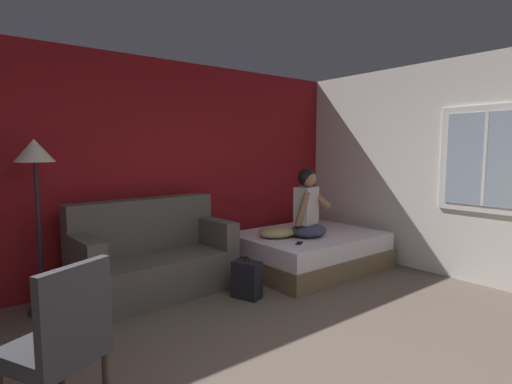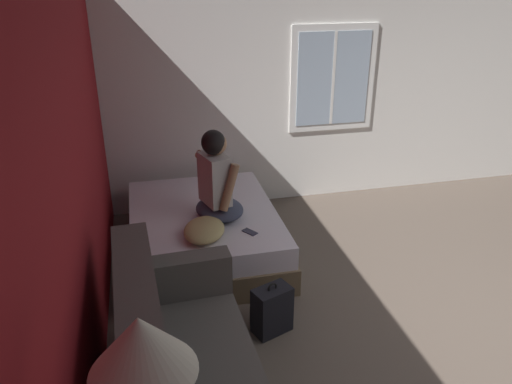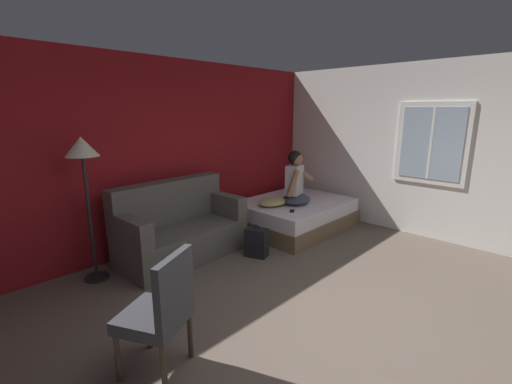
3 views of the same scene
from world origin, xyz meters
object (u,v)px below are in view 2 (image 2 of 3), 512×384
Objects in this scene: cell_phone at (250,232)px; floor_lamp at (145,383)px; backpack at (271,310)px; person_seated at (217,183)px; bed at (204,233)px; throw_pillow at (204,230)px; couch at (183,375)px.

floor_lamp reaches higher than cell_phone.
person_seated is at bearing 11.39° from backpack.
bed is 0.60m from throw_pillow.
person_seated reaches higher than cell_phone.
throw_pillow is at bearing 173.98° from bed.
person_seated is (-0.16, -0.13, 0.60)m from bed.
cell_phone is at bearing -148.13° from person_seated.
backpack is (0.74, -0.76, -0.20)m from couch.
person_seated is at bearing -13.27° from floor_lamp.
couch is (-2.04, 0.40, 0.16)m from bed.
floor_lamp is (-1.82, 0.93, 1.24)m from backpack.
couch is at bearing -8.83° from floor_lamp.
backpack is at bearing -168.61° from person_seated.
bed is 2.12× the size of person_seated.
couch is 1.51m from floor_lamp.
bed is at bearing 39.20° from person_seated.
couch is at bearing 167.09° from throw_pillow.
couch is at bearing 164.26° from person_seated.
cell_phone is (-0.37, -0.23, -0.35)m from person_seated.
cell_phone is at bearing 0.02° from backpack.
floor_lamp is at bearing 169.62° from bed.
person_seated is 0.51× the size of floor_lamp.
person_seated is 1.82× the size of throw_pillow.
backpack is 0.83m from cell_phone.
floor_lamp reaches higher than person_seated.
floor_lamp is (-2.97, 0.70, 0.59)m from person_seated.
backpack is 3.18× the size of cell_phone.
floor_lamp is (-2.61, 0.52, 0.88)m from throw_pillow.
bed reaches higher than backpack.
couch reaches higher than cell_phone.
couch is 1.58m from throw_pillow.
cell_phone is (-0.01, -0.41, -0.07)m from throw_pillow.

